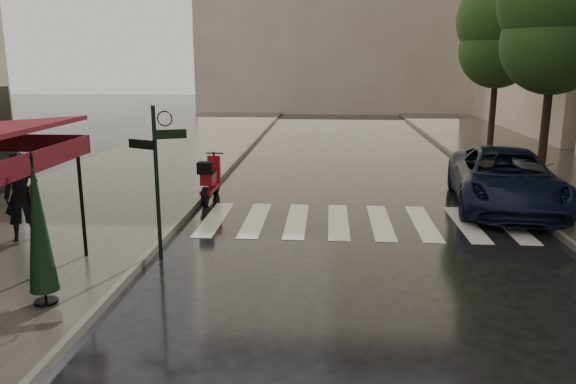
# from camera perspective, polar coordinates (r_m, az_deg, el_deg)

# --- Properties ---
(ground) EXTENTS (120.00, 120.00, 0.00)m
(ground) POSITION_cam_1_polar(r_m,az_deg,el_deg) (8.83, -10.80, -13.49)
(ground) COLOR black
(ground) RESTS_ON ground
(sidewalk_near) EXTENTS (6.00, 60.00, 0.12)m
(sidewalk_near) POSITION_cam_1_polar(r_m,az_deg,el_deg) (21.07, -14.40, 2.16)
(sidewalk_near) COLOR #38332D
(sidewalk_near) RESTS_ON ground
(sidewalk_far) EXTENTS (5.50, 60.00, 0.12)m
(sidewalk_far) POSITION_cam_1_polar(r_m,az_deg,el_deg) (21.56, 26.09, 1.47)
(sidewalk_far) COLOR #38332D
(sidewalk_far) RESTS_ON ground
(curb_near) EXTENTS (0.12, 60.00, 0.16)m
(curb_near) POSITION_cam_1_polar(r_m,az_deg,el_deg) (20.31, -6.20, 2.14)
(curb_near) COLOR #595651
(curb_near) RESTS_ON ground
(curb_far) EXTENTS (0.12, 60.00, 0.16)m
(curb_far) POSITION_cam_1_polar(r_m,az_deg,el_deg) (20.67, 18.88, 1.70)
(curb_far) COLOR #595651
(curb_far) RESTS_ON ground
(crosswalk) EXTENTS (7.85, 3.20, 0.01)m
(crosswalk) POSITION_cam_1_polar(r_m,az_deg,el_deg) (14.18, 7.26, -3.00)
(crosswalk) COLOR silver
(crosswalk) RESTS_ON ground
(signpost) EXTENTS (1.17, 0.29, 3.10)m
(signpost) POSITION_cam_1_polar(r_m,az_deg,el_deg) (11.32, -13.20, 2.15)
(signpost) COLOR black
(signpost) RESTS_ON ground
(tree_mid) EXTENTS (3.80, 3.80, 8.34)m
(tree_mid) POSITION_cam_1_polar(r_m,az_deg,el_deg) (21.00, 25.68, 16.46)
(tree_mid) COLOR black
(tree_mid) RESTS_ON sidewalk_far
(tree_far) EXTENTS (3.80, 3.80, 8.16)m
(tree_far) POSITION_cam_1_polar(r_m,az_deg,el_deg) (27.70, 20.70, 15.50)
(tree_far) COLOR black
(tree_far) RESTS_ON sidewalk_far
(pedestrian_with_umbrella) EXTENTS (1.54, 1.55, 2.60)m
(pedestrian_with_umbrella) POSITION_cam_1_polar(r_m,az_deg,el_deg) (13.23, -25.74, 2.79)
(pedestrian_with_umbrella) COLOR black
(pedestrian_with_umbrella) RESTS_ON sidewalk_near
(scooter) EXTENTS (0.52, 1.96, 1.29)m
(scooter) POSITION_cam_1_polar(r_m,az_deg,el_deg) (16.20, -7.95, 1.17)
(scooter) COLOR black
(scooter) RESTS_ON ground
(parked_car) EXTENTS (3.33, 6.01, 1.59)m
(parked_car) POSITION_cam_1_polar(r_m,az_deg,el_deg) (16.40, 21.21, 1.25)
(parked_car) COLOR black
(parked_car) RESTS_ON ground
(parasol_back) EXTENTS (0.45, 0.45, 2.43)m
(parasol_back) POSITION_cam_1_polar(r_m,az_deg,el_deg) (9.60, -24.03, -3.09)
(parasol_back) COLOR black
(parasol_back) RESTS_ON sidewalk_near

